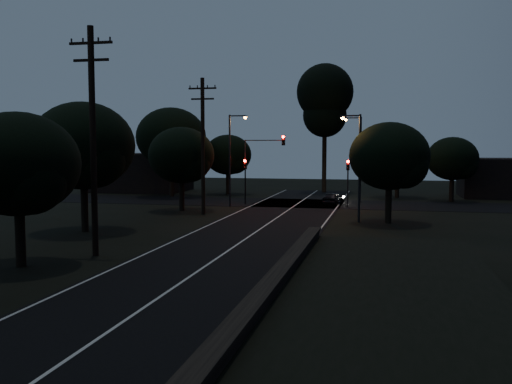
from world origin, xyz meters
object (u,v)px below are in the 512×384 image
at_px(tall_pine, 325,100).
at_px(streetlight_a, 232,154).
at_px(signal_mast, 263,157).
at_px(signal_right, 348,174).
at_px(streetlight_c, 357,160).
at_px(utility_pole_mid, 93,138).
at_px(streetlight_b, 358,153).
at_px(signal_left, 245,173).
at_px(car, 333,198).
at_px(utility_pole_far, 203,144).

height_order(tall_pine, streetlight_a, tall_pine).
bearing_deg(tall_pine, signal_mast, -104.62).
xyz_separation_m(signal_right, streetlight_c, (1.23, -9.99, 1.51)).
bearing_deg(streetlight_a, signal_mast, 39.77).
distance_m(signal_mast, streetlight_c, 13.28).
bearing_deg(utility_pole_mid, streetlight_b, 68.70).
relative_size(utility_pole_mid, signal_mast, 1.76).
distance_m(signal_left, streetlight_c, 14.52).
height_order(signal_mast, car, signal_mast).
bearing_deg(utility_pole_mid, signal_mast, 82.96).
height_order(utility_pole_mid, utility_pole_far, utility_pole_mid).
bearing_deg(utility_pole_far, signal_left, 80.06).
relative_size(signal_right, car, 1.23).
bearing_deg(car, utility_pole_mid, 80.47).
xyz_separation_m(streetlight_b, streetlight_c, (0.52, -14.00, -0.29)).
relative_size(signal_left, streetlight_c, 0.55).
bearing_deg(signal_mast, streetlight_c, -48.81).
relative_size(utility_pole_far, streetlight_a, 1.31).
bearing_deg(signal_mast, utility_pole_mid, -97.04).
distance_m(signal_left, signal_right, 9.20).
xyz_separation_m(utility_pole_mid, car, (9.20, 26.55, -5.17)).
bearing_deg(streetlight_b, streetlight_c, -87.86).
bearing_deg(signal_right, utility_pole_mid, -112.99).
distance_m(streetlight_a, streetlight_b, 12.19).
relative_size(streetlight_a, streetlight_c, 1.07).
bearing_deg(utility_pole_mid, signal_left, 86.79).
xyz_separation_m(tall_pine, signal_right, (3.60, -15.01, -7.64)).
relative_size(utility_pole_mid, signal_left, 2.68).
xyz_separation_m(utility_pole_far, signal_mast, (3.09, 7.99, -1.15)).
relative_size(utility_pole_far, streetlight_b, 1.31).
bearing_deg(signal_left, utility_pole_far, -99.94).
bearing_deg(utility_pole_mid, signal_right, 67.01).
relative_size(signal_mast, streetlight_b, 0.78).
height_order(utility_pole_mid, signal_right, utility_pole_mid).
xyz_separation_m(signal_left, signal_mast, (1.69, 0.00, 1.50)).
bearing_deg(signal_mast, signal_left, -179.87).
height_order(tall_pine, signal_mast, tall_pine).
relative_size(signal_mast, car, 1.87).
bearing_deg(signal_mast, streetlight_a, -140.23).
distance_m(streetlight_a, streetlight_c, 13.72).
height_order(signal_left, signal_mast, signal_mast).
distance_m(tall_pine, streetlight_a, 19.05).
bearing_deg(utility_pole_mid, streetlight_c, 51.74).
relative_size(signal_left, signal_mast, 0.66).
relative_size(streetlight_c, car, 2.24).
distance_m(signal_mast, car, 7.35).
relative_size(streetlight_a, streetlight_b, 1.00).
distance_m(utility_pole_mid, signal_left, 25.19).
relative_size(signal_right, signal_mast, 0.66).
relative_size(tall_pine, signal_left, 3.55).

